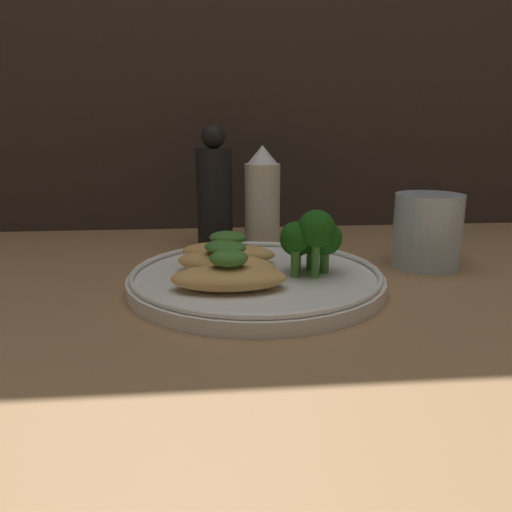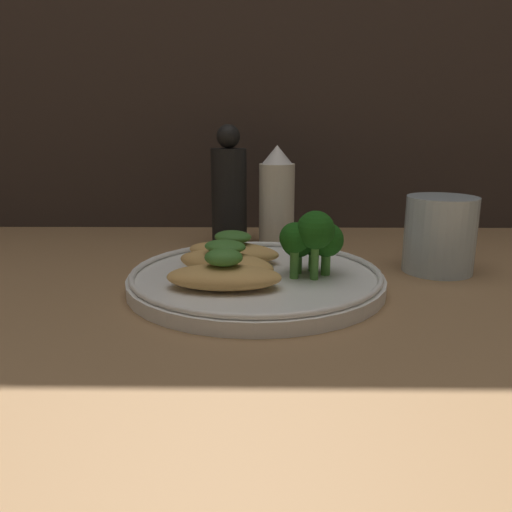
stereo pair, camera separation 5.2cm
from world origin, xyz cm
name	(u,v)px [view 1 (the left image)]	position (x,y,z in cm)	size (l,w,h in cm)	color
ground_plane	(256,292)	(0.00, 0.00, -0.50)	(180.00, 180.00, 1.00)	#936D47
plate	(256,278)	(0.00, 0.00, 0.99)	(26.80, 26.80, 2.00)	white
grilled_meat_front	(229,276)	(-3.01, -4.66, 2.75)	(11.27, 5.86, 3.90)	tan
grilled_meat_middle	(225,261)	(-3.20, 0.44, 2.85)	(12.00, 9.33, 3.66)	tan
grilled_meat_back	(228,250)	(-2.70, 5.53, 2.73)	(12.02, 8.34, 3.52)	tan
broccoli_bunch	(310,237)	(5.60, -0.25, 5.36)	(6.70, 6.62, 7.04)	#4C8E38
sauce_bottle	(262,198)	(2.70, 19.49, 6.70)	(4.97, 4.97, 14.00)	silver
pepper_grinder	(215,193)	(-3.99, 19.49, 7.54)	(4.95, 4.95, 16.77)	black
drinking_glass	(427,231)	(21.14, 6.24, 4.39)	(7.99, 7.99, 8.79)	silver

